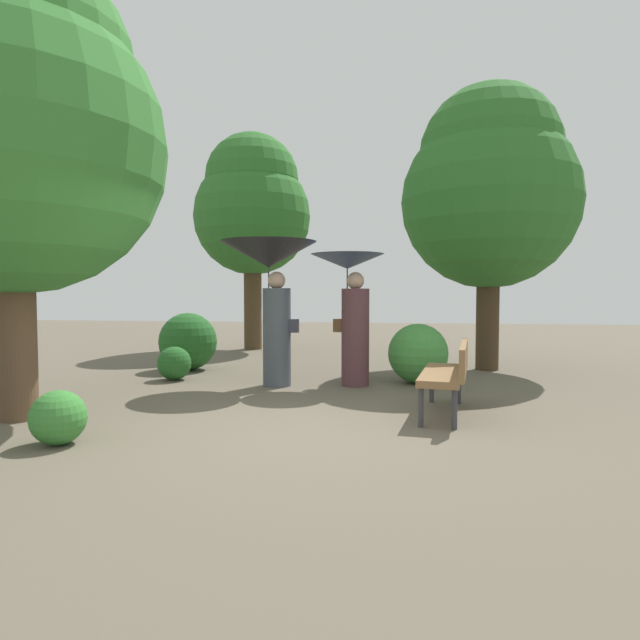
{
  "coord_description": "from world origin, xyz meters",
  "views": [
    {
      "loc": [
        1.23,
        -5.34,
        1.4
      ],
      "look_at": [
        0.0,
        3.03,
        0.98
      ],
      "focal_mm": 30.11,
      "sensor_mm": 36.0,
      "label": 1
    }
  ],
  "objects_px": {
    "person_right": "(351,298)",
    "tree_near_right": "(490,187)",
    "park_bench": "(449,371)",
    "tree_near_left": "(11,119)",
    "person_left": "(271,275)",
    "tree_mid_left": "(252,205)"
  },
  "relations": [
    {
      "from": "person_right",
      "to": "tree_near_right",
      "type": "xyz_separation_m",
      "value": [
        2.32,
        2.02,
        1.98
      ]
    },
    {
      "from": "person_left",
      "to": "tree_mid_left",
      "type": "distance_m",
      "value": 5.7
    },
    {
      "from": "person_right",
      "to": "tree_near_right",
      "type": "height_order",
      "value": "tree_near_right"
    },
    {
      "from": "person_left",
      "to": "park_bench",
      "type": "xyz_separation_m",
      "value": [
        2.49,
        -1.63,
        -1.17
      ]
    },
    {
      "from": "person_left",
      "to": "tree_near_left",
      "type": "xyz_separation_m",
      "value": [
        -2.26,
        -2.54,
        1.61
      ]
    },
    {
      "from": "person_left",
      "to": "park_bench",
      "type": "height_order",
      "value": "person_left"
    },
    {
      "from": "person_right",
      "to": "tree_near_left",
      "type": "bearing_deg",
      "value": 134.53
    },
    {
      "from": "tree_mid_left",
      "to": "tree_near_left",
      "type": "bearing_deg",
      "value": -94.22
    },
    {
      "from": "tree_near_right",
      "to": "tree_mid_left",
      "type": "relative_size",
      "value": 0.96
    },
    {
      "from": "person_right",
      "to": "park_bench",
      "type": "bearing_deg",
      "value": -138.28
    },
    {
      "from": "person_left",
      "to": "tree_near_left",
      "type": "relative_size",
      "value": 0.42
    },
    {
      "from": "person_right",
      "to": "tree_near_left",
      "type": "xyz_separation_m",
      "value": [
        -3.46,
        -2.73,
        1.95
      ]
    },
    {
      "from": "person_right",
      "to": "tree_near_left",
      "type": "height_order",
      "value": "tree_near_left"
    },
    {
      "from": "person_left",
      "to": "person_right",
      "type": "relative_size",
      "value": 1.09
    },
    {
      "from": "person_left",
      "to": "tree_near_left",
      "type": "distance_m",
      "value": 3.76
    },
    {
      "from": "person_left",
      "to": "tree_near_right",
      "type": "distance_m",
      "value": 4.46
    },
    {
      "from": "park_bench",
      "to": "tree_near_left",
      "type": "xyz_separation_m",
      "value": [
        -4.75,
        -0.91,
        2.78
      ]
    },
    {
      "from": "tree_near_right",
      "to": "park_bench",
      "type": "bearing_deg",
      "value": -104.94
    },
    {
      "from": "person_right",
      "to": "tree_near_right",
      "type": "bearing_deg",
      "value": -42.57
    },
    {
      "from": "park_bench",
      "to": "tree_mid_left",
      "type": "height_order",
      "value": "tree_mid_left"
    },
    {
      "from": "park_bench",
      "to": "tree_near_left",
      "type": "height_order",
      "value": "tree_near_left"
    },
    {
      "from": "park_bench",
      "to": "tree_near_right",
      "type": "bearing_deg",
      "value": 173.16
    }
  ]
}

